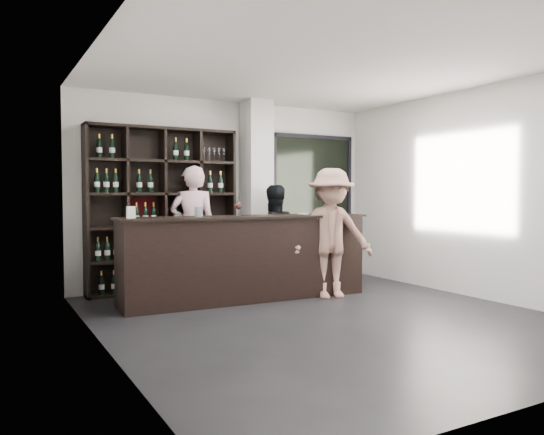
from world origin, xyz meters
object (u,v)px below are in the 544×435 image
tasting_counter (247,258)px  taster_pink (193,229)px  customer (331,233)px  taster_black (273,237)px  wine_shelf (163,210)px

tasting_counter → taster_pink: size_ratio=1.87×
tasting_counter → customer: customer is taller
taster_black → taster_pink: bearing=-16.1°
tasting_counter → customer: (1.10, -0.42, 0.32)m
tasting_counter → customer: size_ratio=1.93×
taster_black → tasting_counter: bearing=41.4°
wine_shelf → taster_black: size_ratio=1.53×
wine_shelf → taster_pink: size_ratio=1.30×
wine_shelf → tasting_counter: 1.53m
taster_black → customer: 1.09m
taster_black → customer: bearing=111.8°
taster_pink → customer: taster_pink is taller
taster_pink → customer: bearing=155.7°
tasting_counter → taster_black: taster_black is taller
tasting_counter → taster_black: 0.98m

